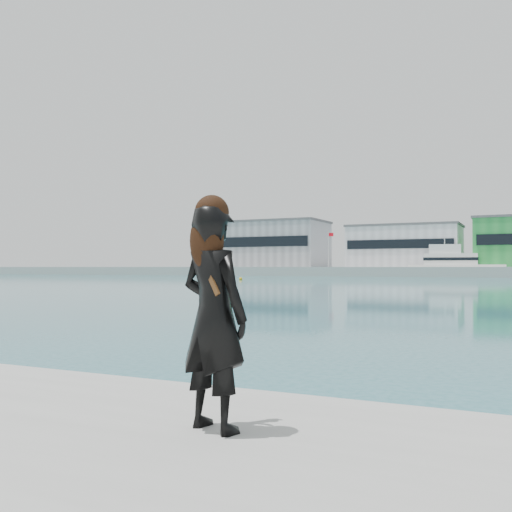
# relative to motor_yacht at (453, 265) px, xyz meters

# --- Properties ---
(ground) EXTENTS (500.00, 500.00, 0.00)m
(ground) POSITION_rel_motor_yacht_xyz_m (10.65, -117.90, -2.42)
(ground) COLOR #165E68
(ground) RESTS_ON ground
(far_quay) EXTENTS (320.00, 40.00, 2.00)m
(far_quay) POSITION_rel_motor_yacht_xyz_m (10.65, 12.10, -1.42)
(far_quay) COLOR #9E9E99
(far_quay) RESTS_ON ground
(warehouse_grey_left) EXTENTS (26.52, 16.36, 11.50)m
(warehouse_grey_left) POSITION_rel_motor_yacht_xyz_m (-44.35, 10.08, 5.34)
(warehouse_grey_left) COLOR gray
(warehouse_grey_left) RESTS_ON far_quay
(warehouse_white) EXTENTS (24.48, 15.35, 9.50)m
(warehouse_white) POSITION_rel_motor_yacht_xyz_m (-11.35, 10.08, 4.34)
(warehouse_white) COLOR silver
(warehouse_white) RESTS_ON far_quay
(flagpole_left) EXTENTS (1.28, 0.16, 8.00)m
(flagpole_left) POSITION_rel_motor_yacht_xyz_m (-27.26, 3.10, 4.11)
(flagpole_left) COLOR silver
(flagpole_left) RESTS_ON far_quay
(motor_yacht) EXTENTS (19.04, 7.81, 8.63)m
(motor_yacht) POSITION_rel_motor_yacht_xyz_m (0.00, 0.00, 0.00)
(motor_yacht) COLOR white
(motor_yacht) RESTS_ON ground
(buoy_far) EXTENTS (0.50, 0.50, 0.50)m
(buoy_far) POSITION_rel_motor_yacht_xyz_m (-26.32, -43.50, -2.42)
(buoy_far) COLOR #EEAB0C
(buoy_far) RESTS_ON ground
(woman) EXTENTS (0.66, 0.52, 1.68)m
(woman) POSITION_rel_motor_yacht_xyz_m (11.23, -118.23, -0.78)
(woman) COLOR black
(woman) RESTS_ON near_quay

